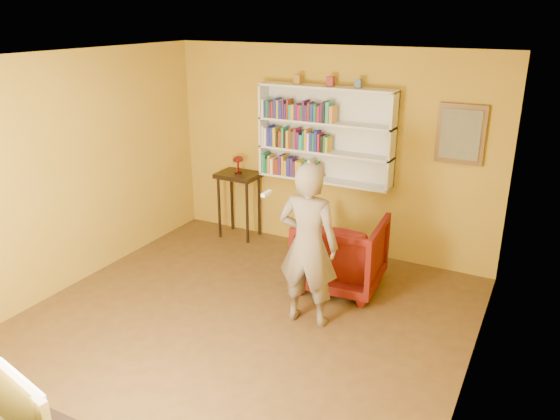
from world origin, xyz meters
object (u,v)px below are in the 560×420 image
object	(u,v)px
person	(308,246)
television	(27,398)
armchair	(341,252)
bookshelf	(327,134)
console_table	(239,184)
ruby_lustre	(238,161)

from	to	relation	value
person	television	distance (m)	2.91
armchair	bookshelf	bearing A→B (deg)	-61.42
console_table	armchair	distance (m)	2.05
bookshelf	television	bearing A→B (deg)	-90.72
bookshelf	television	size ratio (longest dim) A/B	1.87
console_table	person	world-z (taller)	person
television	console_table	bearing A→B (deg)	117.65
console_table	ruby_lustre	xyz separation A→B (m)	(0.00, 0.00, 0.34)
console_table	ruby_lustre	world-z (taller)	ruby_lustre
television	person	bearing A→B (deg)	89.92
bookshelf	armchair	xyz separation A→B (m)	(0.61, -0.94, -1.16)
bookshelf	ruby_lustre	distance (m)	1.35
console_table	television	xyz separation A→B (m)	(1.20, -4.50, 0.01)
person	television	world-z (taller)	person
armchair	television	world-z (taller)	television
console_table	ruby_lustre	distance (m)	0.34
ruby_lustre	person	world-z (taller)	person
console_table	person	distance (m)	2.49
ruby_lustre	person	xyz separation A→B (m)	(1.84, -1.67, -0.26)
bookshelf	ruby_lustre	world-z (taller)	bookshelf
ruby_lustre	armchair	xyz separation A→B (m)	(1.87, -0.78, -0.69)
console_table	person	bearing A→B (deg)	-42.10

